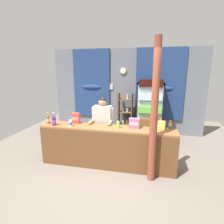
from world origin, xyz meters
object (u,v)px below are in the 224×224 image
(snack_box_crackers, at_px, (76,118))
(stall_counter, at_px, (106,144))
(soda_bottle_iced_tea, at_px, (48,119))
(bottle_shelf_rack, at_px, (125,113))
(shopkeeper, at_px, (103,121))
(timber_post, at_px, (154,117))
(plastic_lawn_chair, at_px, (99,125))
(soda_bottle_water, at_px, (70,123))
(soda_bottle_lime_soda, at_px, (118,124))
(snack_box_wafer, at_px, (134,123))
(snack_box_instant_noodle, at_px, (159,125))
(soda_bottle_orange_soda, at_px, (170,126))
(drink_fridge, at_px, (150,107))
(soda_bottle_grape_soda, at_px, (54,120))

(snack_box_crackers, bearing_deg, stall_counter, -17.45)
(stall_counter, xyz_separation_m, soda_bottle_iced_tea, (-1.41, 0.10, 0.47))
(bottle_shelf_rack, distance_m, shopkeeper, 1.77)
(timber_post, height_order, plastic_lawn_chair, timber_post)
(soda_bottle_water, relative_size, soda_bottle_iced_tea, 0.77)
(soda_bottle_lime_soda, distance_m, snack_box_wafer, 0.34)
(soda_bottle_iced_tea, bearing_deg, snack_box_instant_noodle, 3.31)
(snack_box_crackers, bearing_deg, snack_box_wafer, -2.70)
(soda_bottle_water, bearing_deg, snack_box_crackers, 84.80)
(plastic_lawn_chair, relative_size, shopkeeper, 0.58)
(plastic_lawn_chair, bearing_deg, snack_box_crackers, -98.74)
(snack_box_wafer, distance_m, snack_box_instant_noodle, 0.53)
(snack_box_wafer, bearing_deg, stall_counter, -162.94)
(shopkeeper, bearing_deg, soda_bottle_orange_soda, -11.41)
(drink_fridge, height_order, snack_box_crackers, drink_fridge)
(snack_box_wafer, xyz_separation_m, snack_box_crackers, (-1.36, 0.06, 0.01))
(soda_bottle_lime_soda, distance_m, snack_box_crackers, 1.04)
(snack_box_wafer, bearing_deg, soda_bottle_iced_tea, -177.67)
(stall_counter, distance_m, snack_box_crackers, 0.95)
(plastic_lawn_chair, bearing_deg, snack_box_instant_noodle, -36.65)
(soda_bottle_water, distance_m, snack_box_instant_noodle, 1.93)
(stall_counter, distance_m, drink_fridge, 2.17)
(soda_bottle_water, height_order, snack_box_crackers, snack_box_crackers)
(bottle_shelf_rack, bearing_deg, snack_box_wafer, -76.62)
(bottle_shelf_rack, xyz_separation_m, snack_box_wafer, (0.48, -2.03, 0.29))
(bottle_shelf_rack, distance_m, snack_box_instant_noodle, 2.23)
(timber_post, distance_m, snack_box_wafer, 0.64)
(snack_box_crackers, bearing_deg, soda_bottle_grape_soda, -149.55)
(bottle_shelf_rack, xyz_separation_m, soda_bottle_iced_tea, (-1.51, -2.11, 0.29))
(bottle_shelf_rack, bearing_deg, plastic_lawn_chair, -134.20)
(drink_fridge, relative_size, soda_bottle_orange_soda, 8.75)
(soda_bottle_lime_soda, bearing_deg, soda_bottle_orange_soda, 3.78)
(bottle_shelf_rack, height_order, snack_box_wafer, bottle_shelf_rack)
(soda_bottle_orange_soda, height_order, snack_box_instant_noodle, soda_bottle_orange_soda)
(bottle_shelf_rack, bearing_deg, stall_counter, -92.67)
(soda_bottle_water, height_order, snack_box_wafer, snack_box_wafer)
(snack_box_instant_noodle, bearing_deg, snack_box_wafer, -173.01)
(bottle_shelf_rack, height_order, snack_box_instant_noodle, bottle_shelf_rack)
(bottle_shelf_rack, xyz_separation_m, shopkeeper, (-0.30, -1.73, 0.21))
(soda_bottle_iced_tea, height_order, soda_bottle_orange_soda, soda_bottle_iced_tea)
(bottle_shelf_rack, distance_m, snack_box_wafer, 2.11)
(stall_counter, distance_m, plastic_lawn_chair, 1.62)
(bottle_shelf_rack, height_order, snack_box_crackers, bottle_shelf_rack)
(stall_counter, relative_size, soda_bottle_iced_tea, 11.48)
(timber_post, relative_size, plastic_lawn_chair, 3.14)
(bottle_shelf_rack, xyz_separation_m, snack_box_crackers, (-0.88, -1.97, 0.30))
(soda_bottle_grape_soda, distance_m, snack_box_wafer, 1.80)
(drink_fridge, height_order, snack_box_wafer, drink_fridge)
(bottle_shelf_rack, xyz_separation_m, soda_bottle_water, (-0.90, -2.21, 0.27))
(plastic_lawn_chair, height_order, soda_bottle_orange_soda, soda_bottle_orange_soda)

